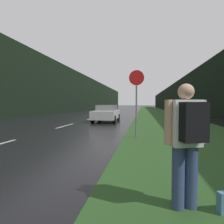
% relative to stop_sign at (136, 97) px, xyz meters
% --- Properties ---
extents(grass_verge, '(6.00, 240.00, 0.02)m').
position_rel_stop_sign_xyz_m(grass_verge, '(2.44, 30.58, -1.77)').
color(grass_verge, '#26471E').
rests_on(grass_verge, ground_plane).
extents(lane_stripe_c, '(0.12, 3.00, 0.01)m').
position_rel_stop_sign_xyz_m(lane_stripe_c, '(-5.02, 4.42, -1.78)').
color(lane_stripe_c, silver).
rests_on(lane_stripe_c, ground_plane).
extents(lane_stripe_d, '(0.12, 3.00, 0.01)m').
position_rel_stop_sign_xyz_m(lane_stripe_d, '(-5.02, 11.42, -1.78)').
color(lane_stripe_d, silver).
rests_on(lane_stripe_d, ground_plane).
extents(lane_stripe_e, '(0.12, 3.00, 0.01)m').
position_rel_stop_sign_xyz_m(lane_stripe_e, '(-5.02, 18.42, -1.78)').
color(lane_stripe_e, silver).
rests_on(lane_stripe_e, ground_plane).
extents(lane_stripe_f, '(0.12, 3.00, 0.01)m').
position_rel_stop_sign_xyz_m(lane_stripe_f, '(-5.02, 25.42, -1.78)').
color(lane_stripe_f, silver).
rests_on(lane_stripe_f, ground_plane).
extents(treeline_far_side, '(2.00, 140.00, 8.99)m').
position_rel_stop_sign_xyz_m(treeline_far_side, '(-15.48, 40.58, 2.71)').
color(treeline_far_side, black).
rests_on(treeline_far_side, ground_plane).
extents(treeline_near_side, '(2.00, 140.00, 6.44)m').
position_rel_stop_sign_xyz_m(treeline_near_side, '(8.44, 40.58, 1.44)').
color(treeline_near_side, black).
rests_on(treeline_near_side, ground_plane).
extents(stop_sign, '(0.65, 0.07, 2.96)m').
position_rel_stop_sign_xyz_m(stop_sign, '(0.00, 0.00, 0.00)').
color(stop_sign, slate).
rests_on(stop_sign, ground_plane).
extents(hitchhiker_with_backpack, '(0.59, 0.51, 1.78)m').
position_rel_stop_sign_xyz_m(hitchhiker_with_backpack, '(0.88, -5.81, -0.77)').
color(hitchhiker_with_backpack, navy).
rests_on(hitchhiker_with_backpack, ground_plane).
extents(car_passing_near, '(1.95, 4.19, 1.42)m').
position_rel_stop_sign_xyz_m(car_passing_near, '(-2.79, 8.03, -1.07)').
color(car_passing_near, '#BCBCBC').
rests_on(car_passing_near, ground_plane).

